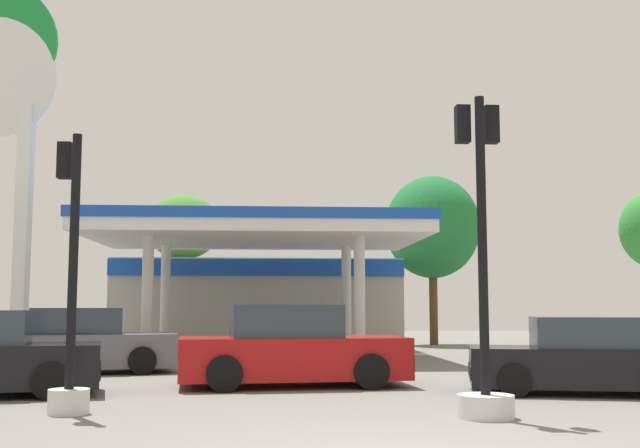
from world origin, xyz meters
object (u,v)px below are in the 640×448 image
traffic_signal_0 (483,316)px  tree_1 (183,229)px  car_3 (291,349)px  car_4 (81,344)px  traffic_signal_1 (70,323)px  tree_2 (432,227)px  car_0 (579,359)px

traffic_signal_0 → tree_1: bearing=107.1°
car_3 → traffic_signal_0: traffic_signal_0 is taller
car_4 → traffic_signal_0: traffic_signal_0 is taller
traffic_signal_1 → tree_2: bearing=64.6°
car_0 → tree_1: bearing=116.1°
car_4 → tree_1: tree_1 is taller
car_3 → traffic_signal_1: 5.27m
car_0 → tree_1: tree_1 is taller
tree_1 → tree_2: (10.68, -0.17, 0.10)m
car_3 → tree_2: size_ratio=0.65×
traffic_signal_1 → tree_1: 21.59m
traffic_signal_0 → traffic_signal_1: traffic_signal_0 is taller
traffic_signal_1 → tree_2: (10.03, 21.11, 3.68)m
car_4 → car_0: bearing=-26.9°
traffic_signal_1 → car_3: bearing=48.5°
tree_1 → traffic_signal_1: bearing=-88.3°
car_4 → tree_2: tree_2 is taller
car_0 → traffic_signal_1: traffic_signal_1 is taller
traffic_signal_0 → car_0: bearing=48.7°
car_3 → car_4: bearing=145.5°
traffic_signal_0 → tree_2: tree_2 is taller
traffic_signal_0 → traffic_signal_1: (-6.13, 0.81, -0.11)m
car_0 → tree_1: (-9.38, 19.13, 4.28)m
car_0 → tree_2: (1.29, 18.96, 4.39)m
car_4 → tree_2: size_ratio=0.65×
traffic_signal_0 → car_3: bearing=119.4°
car_0 → tree_2: size_ratio=0.58×
car_3 → car_4: (-5.00, 3.44, -0.03)m
traffic_signal_0 → tree_2: (3.90, 21.92, 3.57)m
car_3 → car_4: 6.07m
car_3 → car_4: car_3 is taller
traffic_signal_1 → tree_2: 23.66m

